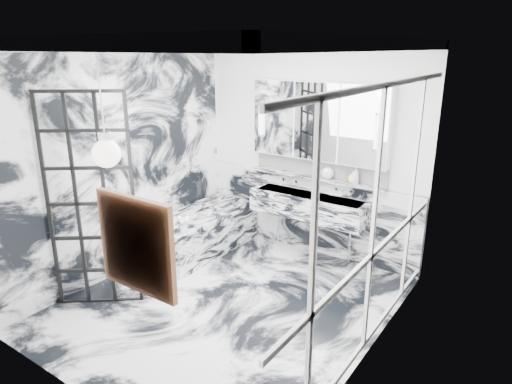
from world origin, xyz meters
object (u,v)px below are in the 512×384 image
Objects in this scene: trough_sink at (309,206)px; bathtub at (201,231)px; crittall_door at (91,204)px; mirror_cabinet at (318,121)px.

bathtub is (-1.33, -0.66, -0.45)m from trough_sink.
bathtub is (0.02, 1.67, -0.88)m from crittall_door.
trough_sink is 0.97× the size of bathtub.
trough_sink is 1.55m from bathtub.
trough_sink is 0.84× the size of mirror_cabinet.
crittall_door is 2.92m from mirror_cabinet.
trough_sink is 1.10m from mirror_cabinet.
mirror_cabinet is (-0.00, 0.17, 1.09)m from trough_sink.
crittall_door is 1.89m from bathtub.
crittall_door is at bearing -119.99° from trough_sink.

